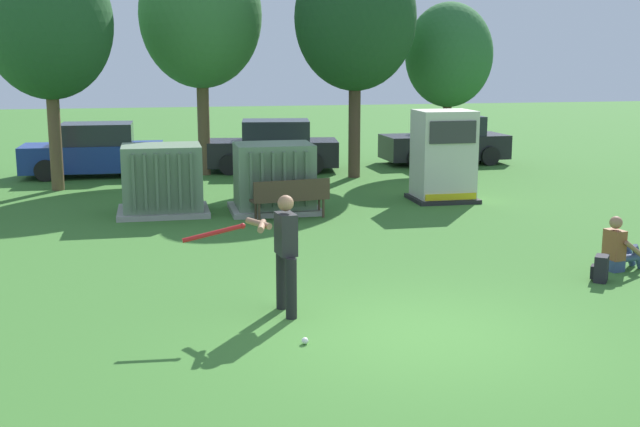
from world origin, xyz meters
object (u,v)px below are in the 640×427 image
object	(u,v)px
transformer_mid_west	(274,179)
backpack	(600,269)
sports_ball	(305,341)
parked_car_right_of_center	(445,141)
seated_spectator	(619,249)
batter	(282,248)
park_bench	(291,196)
generator_enclosure	(443,156)
parked_car_leftmost	(94,152)
transformer_west	(162,181)
parked_car_left_of_center	(272,147)

from	to	relation	value
transformer_mid_west	backpack	size ratio (longest dim) A/B	4.77
sports_ball	parked_car_right_of_center	world-z (taller)	parked_car_right_of_center
sports_ball	seated_spectator	size ratio (longest dim) A/B	0.09
seated_spectator	batter	bearing A→B (deg)	-168.72
park_bench	sports_ball	distance (m)	8.08
park_bench	generator_enclosure	bearing A→B (deg)	20.52
park_bench	backpack	xyz separation A→B (m)	(4.15, -6.07, -0.32)
parked_car_right_of_center	parked_car_leftmost	bearing A→B (deg)	-177.11
transformer_west	generator_enclosure	bearing A→B (deg)	2.71
transformer_mid_west	park_bench	size ratio (longest dim) A/B	1.14
transformer_mid_west	seated_spectator	distance (m)	8.24
park_bench	transformer_mid_west	bearing A→B (deg)	102.48
transformer_west	parked_car_leftmost	size ratio (longest dim) A/B	0.50
transformer_mid_west	seated_spectator	bearing A→B (deg)	-52.05
batter	parked_car_right_of_center	world-z (taller)	batter
backpack	transformer_west	bearing A→B (deg)	133.64
backpack	parked_car_right_of_center	size ratio (longest dim) A/B	0.10
transformer_west	seated_spectator	xyz separation A→B (m)	(7.66, -6.71, -0.41)
backpack	parked_car_left_of_center	size ratio (longest dim) A/B	0.10
batter	sports_ball	bearing A→B (deg)	-86.32
transformer_west	parked_car_right_of_center	distance (m)	11.92
parked_car_right_of_center	generator_enclosure	bearing A→B (deg)	-110.79
sports_ball	backpack	size ratio (longest dim) A/B	0.20
parked_car_leftmost	park_bench	bearing A→B (deg)	-58.32
park_bench	seated_spectator	size ratio (longest dim) A/B	1.91
backpack	parked_car_right_of_center	world-z (taller)	parked_car_right_of_center
batter	parked_car_leftmost	size ratio (longest dim) A/B	0.41
transformer_west	backpack	world-z (taller)	transformer_west
batter	backpack	world-z (taller)	batter
generator_enclosure	park_bench	xyz separation A→B (m)	(-4.20, -1.57, -0.60)
parked_car_left_of_center	seated_spectator	bearing A→B (deg)	-72.74
park_bench	sports_ball	bearing A→B (deg)	-98.36
sports_ball	park_bench	bearing A→B (deg)	81.64
batter	parked_car_left_of_center	world-z (taller)	batter
batter	sports_ball	world-z (taller)	batter
generator_enclosure	parked_car_right_of_center	size ratio (longest dim) A/B	0.54
generator_enclosure	parked_car_left_of_center	world-z (taller)	generator_enclosure
batter	parked_car_leftmost	xyz separation A→B (m)	(-3.52, 14.42, -0.22)
batter	backpack	size ratio (longest dim) A/B	3.95
park_bench	seated_spectator	xyz separation A→B (m)	(4.84, -5.47, -0.16)
generator_enclosure	seated_spectator	size ratio (longest dim) A/B	2.39
park_bench	backpack	distance (m)	7.36
sports_ball	seated_spectator	bearing A→B (deg)	22.69
park_bench	parked_car_leftmost	bearing A→B (deg)	121.68
park_bench	parked_car_leftmost	world-z (taller)	parked_car_leftmost
sports_ball	parked_car_right_of_center	xyz separation A→B (m)	(7.93, 16.31, 0.71)
generator_enclosure	seated_spectator	world-z (taller)	generator_enclosure
parked_car_right_of_center	backpack	bearing A→B (deg)	-100.29
transformer_mid_west	seated_spectator	xyz separation A→B (m)	(5.06, -6.49, -0.41)
batter	generator_enclosure	bearing A→B (deg)	56.55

